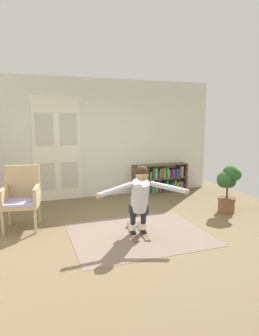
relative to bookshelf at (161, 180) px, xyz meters
The scene contains 9 objects.
ground_plane 2.89m from the bookshelf, 123.47° to the right, with size 7.20×7.20×0.00m, color brown.
back_wall 1.94m from the bookshelf, behind, with size 6.00×0.10×2.90m, color beige.
double_door 2.79m from the bookshelf, behind, with size 1.22×0.05×2.45m.
rug 3.01m from the bookshelf, 123.00° to the right, with size 2.24×1.86×0.01m, color #736053.
bookshelf is the anchor object (origin of this frame).
wicker_chair 3.79m from the bookshelf, 156.03° to the right, with size 0.69×0.69×1.10m.
potted_plant 2.13m from the bookshelf, 75.54° to the right, with size 0.50×0.40×0.99m.
skis_pair 2.98m from the bookshelf, 123.22° to the right, with size 0.38×0.76×0.07m.
person_skier 3.14m from the bookshelf, 121.97° to the right, with size 1.46×0.68×1.13m.
Camera 1 is at (-1.77, -4.49, 1.90)m, focal length 31.20 mm.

